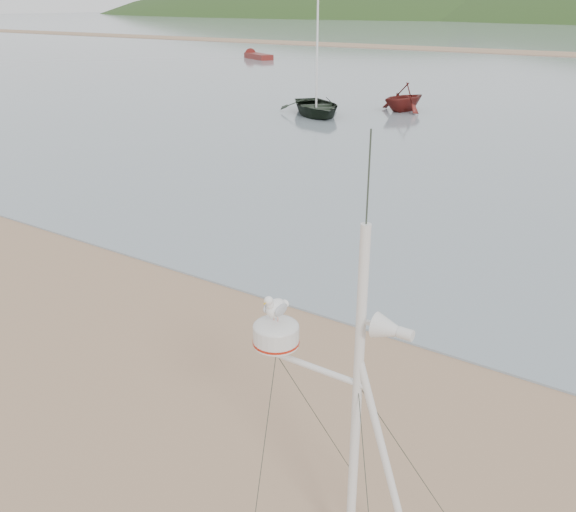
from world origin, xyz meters
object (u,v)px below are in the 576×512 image
Objects in this scene: boat_red at (405,84)px; boat_dark at (317,71)px; mast_rig at (346,472)px; dinghy_red_far at (253,55)px.

boat_dark is at bearing -112.43° from boat_red.
boat_dark is (-14.14, 22.44, 1.12)m from mast_rig.
boat_red is 34.23m from dinghy_red_far.
boat_dark is 4.84m from boat_red.
dinghy_red_far is (-23.21, 25.43, -1.91)m from boat_dark.
boat_dark is 1.55× the size of boat_red.
dinghy_red_far is (-37.34, 47.87, -0.79)m from mast_rig.
mast_rig is 0.82× the size of dinghy_red_far.
mast_rig is at bearing -48.51° from boat_red.
mast_rig is 60.72m from dinghy_red_far.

